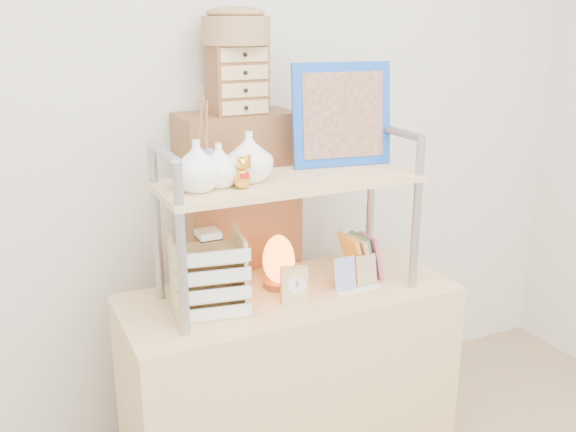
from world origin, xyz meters
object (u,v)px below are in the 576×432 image
Objects in this scene: desk at (289,383)px; cabinet at (240,277)px; letter_tray at (209,278)px; salt_lamp at (278,261)px.

desk is 0.48m from cabinet.
cabinet is at bearing 56.45° from letter_tray.
letter_tray is at bearing -177.29° from desk.
desk is 0.48m from salt_lamp.
salt_lamp is (-0.01, 0.06, 0.48)m from desk.
letter_tray reaches higher than desk.
letter_tray is 0.30m from salt_lamp.
salt_lamp reaches higher than desk.
salt_lamp is (0.29, 0.07, -0.01)m from letter_tray.
desk is at bearing 2.71° from letter_tray.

